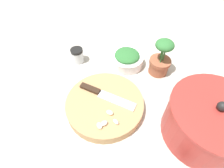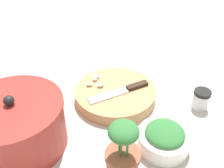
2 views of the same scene
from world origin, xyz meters
The scene contains 9 objects.
ground_plane centered at (0.00, 0.00, 0.00)m, with size 5.00×5.00×0.00m, color #B2ADA3.
cutting_board centered at (0.06, -0.03, 0.02)m, with size 0.29×0.29×0.04m.
chef_knife centered at (0.03, -0.03, 0.05)m, with size 0.12×0.21×0.01m.
garlic_cloves centered at (0.14, -0.02, 0.05)m, with size 0.08×0.08×0.02m.
herb_bowl centered at (-0.18, 0.07, 0.03)m, with size 0.15×0.15×0.07m.
spice_jar centered at (-0.21, -0.16, 0.04)m, with size 0.06×0.06×0.07m.
coffee_mug centered at (0.30, 0.15, 0.04)m, with size 0.10×0.07×0.08m.
stock_pot centered at (0.15, 0.30, 0.07)m, with size 0.27×0.27×0.18m.
potted_herb centered at (-0.14, 0.21, 0.07)m, with size 0.09×0.09×0.17m.
Camera 2 is at (-0.35, 0.54, 0.57)m, focal length 40.00 mm.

